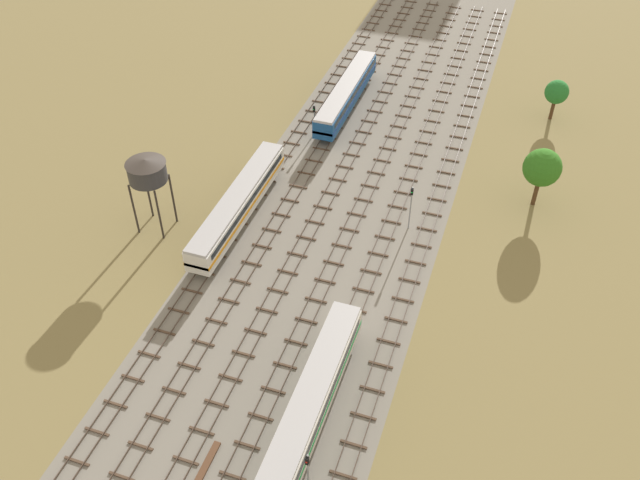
# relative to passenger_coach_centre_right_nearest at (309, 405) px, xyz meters

# --- Properties ---
(ground_plane) EXTENTS (480.00, 480.00, 0.00)m
(ground_plane) POSITION_rel_passenger_coach_centre_right_nearest_xyz_m (-6.45, 32.66, -2.61)
(ground_plane) COLOR olive
(ballast_bed) EXTENTS (25.48, 176.00, 0.01)m
(ballast_bed) POSITION_rel_passenger_coach_centre_right_nearest_xyz_m (-6.45, 32.66, -2.61)
(ballast_bed) COLOR gray
(ballast_bed) RESTS_ON ground
(track_far_left) EXTENTS (2.40, 126.00, 0.29)m
(track_far_left) POSITION_rel_passenger_coach_centre_right_nearest_xyz_m (-17.19, 33.66, -2.48)
(track_far_left) COLOR #47382D
(track_far_left) RESTS_ON ground
(track_left) EXTENTS (2.40, 126.00, 0.29)m
(track_left) POSITION_rel_passenger_coach_centre_right_nearest_xyz_m (-12.89, 33.66, -2.48)
(track_left) COLOR #47382D
(track_left) RESTS_ON ground
(track_centre_left) EXTENTS (2.40, 126.00, 0.29)m
(track_centre_left) POSITION_rel_passenger_coach_centre_right_nearest_xyz_m (-8.59, 33.66, -2.48)
(track_centre_left) COLOR #47382D
(track_centre_left) RESTS_ON ground
(track_centre) EXTENTS (2.40, 126.00, 0.29)m
(track_centre) POSITION_rel_passenger_coach_centre_right_nearest_xyz_m (-4.30, 33.66, -2.48)
(track_centre) COLOR #47382D
(track_centre) RESTS_ON ground
(track_centre_right) EXTENTS (2.40, 126.00, 0.29)m
(track_centre_right) POSITION_rel_passenger_coach_centre_right_nearest_xyz_m (0.00, 33.66, -2.48)
(track_centre_right) COLOR #47382D
(track_centre_right) RESTS_ON ground
(track_right) EXTENTS (2.40, 126.00, 0.29)m
(track_right) POSITION_rel_passenger_coach_centre_right_nearest_xyz_m (4.30, 33.66, -2.48)
(track_right) COLOR #47382D
(track_right) RESTS_ON ground
(passenger_coach_centre_right_nearest) EXTENTS (2.96, 22.00, 3.80)m
(passenger_coach_centre_right_nearest) POSITION_rel_passenger_coach_centre_right_nearest_xyz_m (0.00, 0.00, 0.00)
(passenger_coach_centre_right_nearest) COLOR beige
(passenger_coach_centre_right_nearest) RESTS_ON ground
(passenger_coach_far_left_near) EXTENTS (2.96, 22.00, 3.80)m
(passenger_coach_far_left_near) POSITION_rel_passenger_coach_centre_right_nearest_xyz_m (-17.19, 23.69, 0.00)
(passenger_coach_far_left_near) COLOR white
(passenger_coach_far_left_near) RESTS_ON ground
(passenger_coach_left_mid) EXTENTS (2.96, 22.00, 3.80)m
(passenger_coach_left_mid) POSITION_rel_passenger_coach_centre_right_nearest_xyz_m (-12.89, 52.66, 0.00)
(passenger_coach_left_mid) COLOR #194C8C
(passenger_coach_left_mid) RESTS_ON ground
(water_tower) EXTENTS (4.52, 4.52, 9.53)m
(water_tower) POSITION_rel_passenger_coach_centre_right_nearest_xyz_m (-25.85, 19.50, 5.43)
(water_tower) COLOR #2D2826
(water_tower) RESTS_ON ground
(signal_post_nearest) EXTENTS (0.28, 0.47, 4.53)m
(signal_post_nearest) POSITION_rel_passenger_coach_centre_right_nearest_xyz_m (-15.04, 44.54, 0.31)
(signal_post_nearest) COLOR gray
(signal_post_nearest) RESTS_ON ground
(signal_post_near) EXTENTS (0.28, 0.47, 5.97)m
(signal_post_near) POSITION_rel_passenger_coach_centre_right_nearest_xyz_m (2.15, 28.72, 1.14)
(signal_post_near) COLOR gray
(signal_post_near) RESTS_ON ground
(signal_post_mid) EXTENTS (0.28, 0.47, 5.86)m
(signal_post_mid) POSITION_rel_passenger_coach_centre_right_nearest_xyz_m (2.15, -6.36, 1.08)
(signal_post_mid) COLOR gray
(signal_post_mid) RESTS_ON ground
(lineside_tree_0) EXTENTS (4.54, 4.54, 7.69)m
(lineside_tree_0) POSITION_rel_passenger_coach_centre_right_nearest_xyz_m (15.59, 38.19, 2.77)
(lineside_tree_0) COLOR #4C331E
(lineside_tree_0) RESTS_ON ground
(lineside_tree_1) EXTENTS (3.36, 3.36, 6.01)m
(lineside_tree_1) POSITION_rel_passenger_coach_centre_right_nearest_xyz_m (16.03, 59.44, 1.66)
(lineside_tree_1) COLOR #4C331E
(lineside_tree_1) RESTS_ON ground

